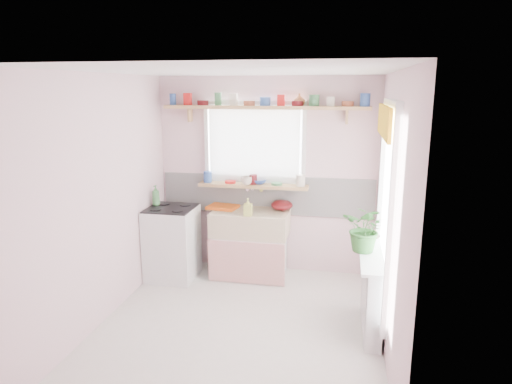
# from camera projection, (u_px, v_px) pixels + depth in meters

# --- Properties ---
(room) EXTENTS (3.20, 3.20, 3.20)m
(room) POSITION_uv_depth(u_px,v_px,m) (314.00, 180.00, 4.99)
(room) COLOR silver
(room) RESTS_ON ground
(sink_unit) EXTENTS (0.95, 0.65, 1.11)m
(sink_unit) POSITION_uv_depth(u_px,v_px,m) (250.00, 243.00, 5.77)
(sink_unit) COLOR white
(sink_unit) RESTS_ON ground
(cooker) EXTENTS (0.58, 0.58, 0.93)m
(cooker) POSITION_uv_depth(u_px,v_px,m) (172.00, 243.00, 5.71)
(cooker) COLOR white
(cooker) RESTS_ON ground
(radiator_ledge) EXTENTS (0.22, 0.95, 0.78)m
(radiator_ledge) POSITION_uv_depth(u_px,v_px,m) (372.00, 292.00, 4.46)
(radiator_ledge) COLOR white
(radiator_ledge) RESTS_ON ground
(windowsill) EXTENTS (1.40, 0.22, 0.04)m
(windowsill) POSITION_uv_depth(u_px,v_px,m) (253.00, 186.00, 5.79)
(windowsill) COLOR tan
(windowsill) RESTS_ON room
(pine_shelf) EXTENTS (2.52, 0.24, 0.04)m
(pine_shelf) POSITION_uv_depth(u_px,v_px,m) (265.00, 107.00, 5.53)
(pine_shelf) COLOR tan
(pine_shelf) RESTS_ON room
(shelf_crockery) EXTENTS (2.47, 0.11, 0.12)m
(shelf_crockery) POSITION_uv_depth(u_px,v_px,m) (264.00, 101.00, 5.52)
(shelf_crockery) COLOR #3359A5
(shelf_crockery) RESTS_ON pine_shelf
(sill_crockery) EXTENTS (1.35, 0.11, 0.12)m
(sill_crockery) POSITION_uv_depth(u_px,v_px,m) (253.00, 180.00, 5.77)
(sill_crockery) COLOR #3359A5
(sill_crockery) RESTS_ON windowsill
(dish_tray) EXTENTS (0.40, 0.33, 0.04)m
(dish_tray) POSITION_uv_depth(u_px,v_px,m) (223.00, 207.00, 5.82)
(dish_tray) COLOR #D65613
(dish_tray) RESTS_ON sink_unit
(colander) EXTENTS (0.35, 0.35, 0.12)m
(colander) POSITION_uv_depth(u_px,v_px,m) (282.00, 205.00, 5.73)
(colander) COLOR #540E11
(colander) RESTS_ON sink_unit
(jade_plant) EXTENTS (0.54, 0.52, 0.48)m
(jade_plant) POSITION_uv_depth(u_px,v_px,m) (366.00, 228.00, 4.45)
(jade_plant) COLOR #2C6428
(jade_plant) RESTS_ON radiator_ledge
(fruit_bowl) EXTENTS (0.37, 0.37, 0.07)m
(fruit_bowl) POSITION_uv_depth(u_px,v_px,m) (366.00, 239.00, 4.76)
(fruit_bowl) COLOR silver
(fruit_bowl) RESTS_ON radiator_ledge
(herb_pot) EXTENTS (0.11, 0.08, 0.19)m
(herb_pot) POSITION_uv_depth(u_px,v_px,m) (366.00, 245.00, 4.41)
(herb_pot) COLOR #33712D
(herb_pot) RESTS_ON radiator_ledge
(soap_bottle_sink) EXTENTS (0.10, 0.10, 0.21)m
(soap_bottle_sink) POSITION_uv_depth(u_px,v_px,m) (248.00, 207.00, 5.47)
(soap_bottle_sink) COLOR #CAD15C
(soap_bottle_sink) RESTS_ON sink_unit
(sill_cup) EXTENTS (0.17, 0.17, 0.11)m
(sill_cup) POSITION_uv_depth(u_px,v_px,m) (247.00, 181.00, 5.73)
(sill_cup) COLOR beige
(sill_cup) RESTS_ON windowsill
(sill_bowl) EXTENTS (0.18, 0.18, 0.05)m
(sill_bowl) POSITION_uv_depth(u_px,v_px,m) (259.00, 182.00, 5.80)
(sill_bowl) COLOR #3454AA
(sill_bowl) RESTS_ON windowsill
(shelf_vase) EXTENTS (0.15, 0.15, 0.15)m
(shelf_vase) POSITION_uv_depth(u_px,v_px,m) (299.00, 100.00, 5.49)
(shelf_vase) COLOR #B16536
(shelf_vase) RESTS_ON pine_shelf
(cooker_bottle) EXTENTS (0.11, 0.11, 0.25)m
(cooker_bottle) POSITION_uv_depth(u_px,v_px,m) (156.00, 195.00, 5.69)
(cooker_bottle) COLOR #428548
(cooker_bottle) RESTS_ON cooker
(fruit) EXTENTS (0.20, 0.14, 0.10)m
(fruit) POSITION_uv_depth(u_px,v_px,m) (366.00, 233.00, 4.76)
(fruit) COLOR orange
(fruit) RESTS_ON fruit_bowl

